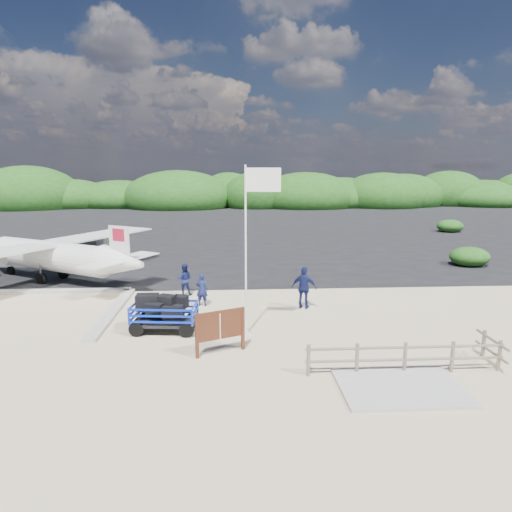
{
  "coord_description": "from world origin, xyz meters",
  "views": [
    {
      "loc": [
        0.67,
        -17.88,
        6.3
      ],
      "look_at": [
        1.93,
        4.42,
        1.9
      ],
      "focal_mm": 32.0,
      "sensor_mm": 36.0,
      "label": 1
    }
  ],
  "objects_px": {
    "baggage_cart": "(165,332)",
    "flagpole": "(246,334)",
    "crew_c": "(304,288)",
    "crew_a": "(202,290)",
    "aircraft_large": "(328,240)",
    "crew_b": "(184,279)",
    "signboard": "(221,354)"
  },
  "relations": [
    {
      "from": "flagpole",
      "to": "crew_c",
      "type": "relative_size",
      "value": 3.29
    },
    {
      "from": "flagpole",
      "to": "crew_b",
      "type": "distance_m",
      "value": 6.33
    },
    {
      "from": "aircraft_large",
      "to": "flagpole",
      "type": "bearing_deg",
      "value": 100.4
    },
    {
      "from": "flagpole",
      "to": "crew_a",
      "type": "height_order",
      "value": "flagpole"
    },
    {
      "from": "crew_b",
      "to": "crew_c",
      "type": "xyz_separation_m",
      "value": [
        5.57,
        -2.51,
        0.16
      ]
    },
    {
      "from": "baggage_cart",
      "to": "flagpole",
      "type": "bearing_deg",
      "value": -2.46
    },
    {
      "from": "baggage_cart",
      "to": "crew_b",
      "type": "xyz_separation_m",
      "value": [
        0.27,
        5.13,
        0.8
      ]
    },
    {
      "from": "crew_b",
      "to": "baggage_cart",
      "type": "bearing_deg",
      "value": 89.33
    },
    {
      "from": "crew_c",
      "to": "crew_a",
      "type": "bearing_deg",
      "value": 13.58
    },
    {
      "from": "baggage_cart",
      "to": "signboard",
      "type": "bearing_deg",
      "value": -39.53
    },
    {
      "from": "flagpole",
      "to": "crew_a",
      "type": "relative_size",
      "value": 4.17
    },
    {
      "from": "signboard",
      "to": "aircraft_large",
      "type": "bearing_deg",
      "value": 45.98
    },
    {
      "from": "baggage_cart",
      "to": "flagpole",
      "type": "relative_size",
      "value": 0.42
    },
    {
      "from": "flagpole",
      "to": "baggage_cart",
      "type": "bearing_deg",
      "value": 171.62
    },
    {
      "from": "signboard",
      "to": "crew_c",
      "type": "distance_m",
      "value": 6.14
    },
    {
      "from": "crew_b",
      "to": "crew_c",
      "type": "height_order",
      "value": "crew_c"
    },
    {
      "from": "flagpole",
      "to": "crew_c",
      "type": "height_order",
      "value": "flagpole"
    },
    {
      "from": "crew_c",
      "to": "aircraft_large",
      "type": "relative_size",
      "value": 0.13
    },
    {
      "from": "signboard",
      "to": "crew_b",
      "type": "height_order",
      "value": "crew_b"
    },
    {
      "from": "signboard",
      "to": "crew_b",
      "type": "xyz_separation_m",
      "value": [
        -1.93,
        7.36,
        0.8
      ]
    },
    {
      "from": "baggage_cart",
      "to": "flagpole",
      "type": "distance_m",
      "value": 3.16
    },
    {
      "from": "crew_a",
      "to": "crew_b",
      "type": "distance_m",
      "value": 2.09
    },
    {
      "from": "crew_b",
      "to": "crew_c",
      "type": "distance_m",
      "value": 6.12
    },
    {
      "from": "flagpole",
      "to": "aircraft_large",
      "type": "height_order",
      "value": "flagpole"
    },
    {
      "from": "baggage_cart",
      "to": "crew_b",
      "type": "height_order",
      "value": "crew_b"
    },
    {
      "from": "crew_c",
      "to": "aircraft_large",
      "type": "distance_m",
      "value": 20.02
    },
    {
      "from": "aircraft_large",
      "to": "baggage_cart",
      "type": "bearing_deg",
      "value": 93.14
    },
    {
      "from": "crew_b",
      "to": "flagpole",
      "type": "bearing_deg",
      "value": 119.43
    },
    {
      "from": "baggage_cart",
      "to": "signboard",
      "type": "relative_size",
      "value": 1.39
    },
    {
      "from": "flagpole",
      "to": "aircraft_large",
      "type": "relative_size",
      "value": 0.44
    },
    {
      "from": "baggage_cart",
      "to": "aircraft_large",
      "type": "distance_m",
      "value": 24.55
    },
    {
      "from": "crew_a",
      "to": "aircraft_large",
      "type": "xyz_separation_m",
      "value": [
        9.82,
        18.63,
        -0.76
      ]
    }
  ]
}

